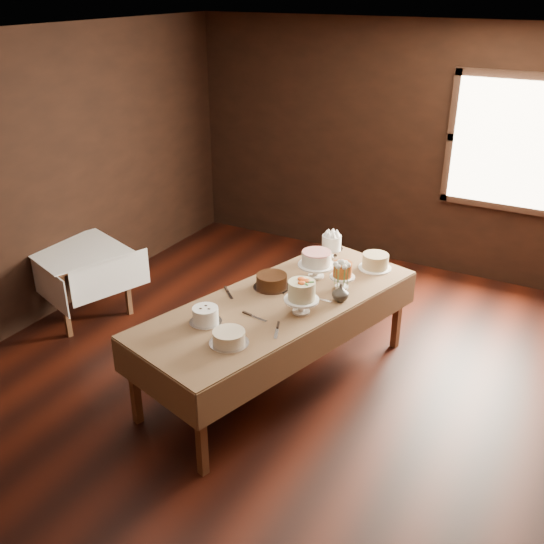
{
  "coord_description": "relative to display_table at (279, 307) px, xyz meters",
  "views": [
    {
      "loc": [
        2.26,
        -3.88,
        3.17
      ],
      "look_at": [
        0.0,
        0.2,
        0.95
      ],
      "focal_mm": 40.87,
      "sensor_mm": 36.0,
      "label": 1
    }
  ],
  "objects": [
    {
      "name": "cake_cream",
      "position": [
        -0.0,
        -0.75,
        0.11
      ],
      "size": [
        0.29,
        0.29,
        0.1
      ],
      "color": "silver",
      "rests_on": "display_table"
    },
    {
      "name": "floor",
      "position": [
        -0.14,
        -0.05,
        -0.73
      ],
      "size": [
        5.0,
        6.0,
        0.01
      ],
      "primitive_type": "cube",
      "color": "black",
      "rests_on": "ground"
    },
    {
      "name": "window",
      "position": [
        1.16,
        2.89,
        0.87
      ],
      "size": [
        1.1,
        0.05,
        1.3
      ],
      "primitive_type": "cube",
      "color": "#FFEABF",
      "rests_on": "wall_back"
    },
    {
      "name": "cake_server_b",
      "position": [
        0.23,
        -0.46,
        0.06
      ],
      "size": [
        0.12,
        0.23,
        0.01
      ],
      "primitive_type": "cube",
      "rotation": [
        0.0,
        0.0,
        -1.18
      ],
      "color": "silver",
      "rests_on": "display_table"
    },
    {
      "name": "cake_flowers",
      "position": [
        0.25,
        -0.08,
        0.18
      ],
      "size": [
        0.28,
        0.28,
        0.28
      ],
      "color": "white",
      "rests_on": "display_table"
    },
    {
      "name": "flower_bouquet",
      "position": [
        0.44,
        0.25,
        0.32
      ],
      "size": [
        0.14,
        0.14,
        0.2
      ],
      "primitive_type": null,
      "color": "white",
      "rests_on": "flower_vase"
    },
    {
      "name": "cake_caramel",
      "position": [
        0.36,
        0.47,
        0.16
      ],
      "size": [
        0.21,
        0.21,
        0.25
      ],
      "color": "white",
      "rests_on": "display_table"
    },
    {
      "name": "cake_speckled",
      "position": [
        0.47,
        0.97,
        0.12
      ],
      "size": [
        0.3,
        0.3,
        0.14
      ],
      "color": "white",
      "rests_on": "display_table"
    },
    {
      "name": "wall_left",
      "position": [
        -2.64,
        -0.05,
        0.67
      ],
      "size": [
        0.02,
        6.0,
        2.8
      ],
      "primitive_type": "cube",
      "color": "black",
      "rests_on": "ground"
    },
    {
      "name": "cake_server_a",
      "position": [
        0.01,
        -0.33,
        0.06
      ],
      "size": [
        0.24,
        0.06,
        0.01
      ],
      "primitive_type": "cube",
      "rotation": [
        0.0,
        0.0,
        -0.16
      ],
      "color": "silver",
      "rests_on": "display_table"
    },
    {
      "name": "cake_server_c",
      "position": [
        -0.0,
        0.28,
        0.06
      ],
      "size": [
        0.06,
        0.24,
        0.01
      ],
      "primitive_type": "cube",
      "rotation": [
        0.0,
        0.0,
        1.42
      ],
      "color": "silver",
      "rests_on": "display_table"
    },
    {
      "name": "cake_server_e",
      "position": [
        -0.4,
        -0.11,
        0.06
      ],
      "size": [
        0.19,
        0.18,
        0.01
      ],
      "primitive_type": "cube",
      "rotation": [
        0.0,
        0.0,
        -0.75
      ],
      "color": "silver",
      "rests_on": "display_table"
    },
    {
      "name": "ceiling",
      "position": [
        -0.14,
        -0.05,
        2.07
      ],
      "size": [
        5.0,
        6.0,
        0.01
      ],
      "primitive_type": "cube",
      "color": "beige",
      "rests_on": "wall_back"
    },
    {
      "name": "cake_meringue",
      "position": [
        0.02,
        1.01,
        0.16
      ],
      "size": [
        0.22,
        0.22,
        0.23
      ],
      "color": "silver",
      "rests_on": "display_table"
    },
    {
      "name": "flower_vase",
      "position": [
        0.44,
        0.25,
        0.13
      ],
      "size": [
        0.19,
        0.19,
        0.14
      ],
      "primitive_type": "imported",
      "rotation": [
        0.0,
        0.0,
        5.8
      ],
      "color": "#2D2823",
      "rests_on": "display_table"
    },
    {
      "name": "side_table",
      "position": [
        -2.34,
        0.09,
        -0.09
      ],
      "size": [
        1.08,
        1.08,
        0.71
      ],
      "rotation": [
        0.0,
        0.0,
        -0.33
      ],
      "color": "#4E2E1C",
      "rests_on": "ground"
    },
    {
      "name": "cake_chocolate",
      "position": [
        -0.16,
        0.18,
        0.12
      ],
      "size": [
        0.37,
        0.37,
        0.12
      ],
      "color": "silver",
      "rests_on": "display_table"
    },
    {
      "name": "cake_lattice",
      "position": [
        0.07,
        0.56,
        0.17
      ],
      "size": [
        0.34,
        0.34,
        0.24
      ],
      "color": "white",
      "rests_on": "display_table"
    },
    {
      "name": "cake_server_d",
      "position": [
        0.32,
        0.19,
        0.06
      ],
      "size": [
        0.24,
        0.04,
        0.01
      ],
      "primitive_type": "cube",
      "rotation": [
        0.0,
        0.0,
        0.08
      ],
      "color": "silver",
      "rests_on": "display_table"
    },
    {
      "name": "display_table",
      "position": [
        0.0,
        0.0,
        0.0
      ],
      "size": [
        1.63,
        2.7,
        0.78
      ],
      "rotation": [
        0.0,
        0.0,
        -0.27
      ],
      "color": "#4E2E1C",
      "rests_on": "ground"
    },
    {
      "name": "wall_back",
      "position": [
        -0.14,
        2.95,
        0.67
      ],
      "size": [
        5.0,
        0.02,
        2.8
      ],
      "primitive_type": "cube",
      "color": "black",
      "rests_on": "ground"
    },
    {
      "name": "cake_swirl",
      "position": [
        -0.32,
        -0.58,
        0.12
      ],
      "size": [
        0.28,
        0.28,
        0.13
      ],
      "color": "silver",
      "rests_on": "display_table"
    }
  ]
}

